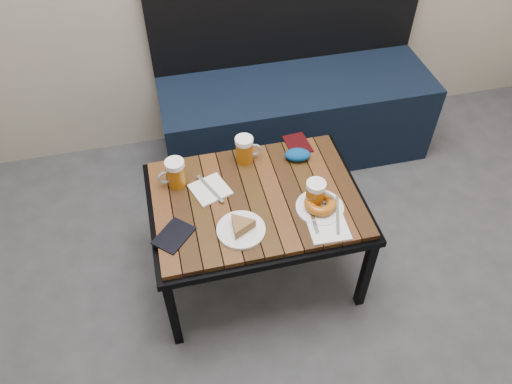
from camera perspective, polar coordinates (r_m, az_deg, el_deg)
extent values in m
cube|color=black|center=(2.72, 4.46, 8.48)|extent=(1.40, 0.50, 0.45)
cube|color=black|center=(2.65, 3.59, 19.62)|extent=(1.40, 0.05, 0.50)
cube|color=black|center=(1.97, -9.46, -13.57)|extent=(0.03, 0.03, 0.42)
cube|color=black|center=(2.09, 12.43, -9.14)|extent=(0.04, 0.03, 0.42)
cube|color=black|center=(2.31, -11.09, -1.63)|extent=(0.03, 0.04, 0.42)
cube|color=black|center=(2.41, 7.52, 1.54)|extent=(0.04, 0.04, 0.42)
cube|color=black|center=(1.98, 0.00, -1.29)|extent=(0.84, 0.62, 0.03)
cube|color=#341C0B|center=(1.96, 0.00, -0.78)|extent=(0.80, 0.58, 0.02)
cylinder|color=#9C520C|center=(1.99, -9.10, 1.90)|extent=(0.08, 0.08, 0.10)
cylinder|color=white|center=(1.94, -9.31, 3.18)|extent=(0.08, 0.08, 0.02)
torus|color=#8C999E|center=(1.98, -10.30, 1.64)|extent=(0.06, 0.01, 0.06)
cylinder|color=#9C520C|center=(2.06, -1.34, 4.63)|extent=(0.07, 0.07, 0.10)
cylinder|color=white|center=(2.02, -1.37, 5.89)|extent=(0.07, 0.07, 0.02)
torus|color=#8C999E|center=(2.07, -0.22, 4.83)|extent=(0.06, 0.01, 0.06)
cylinder|color=#9C520C|center=(1.90, 6.74, -0.48)|extent=(0.09, 0.09, 0.10)
cylinder|color=white|center=(1.86, 6.89, 0.77)|extent=(0.07, 0.07, 0.02)
torus|color=#8C999E|center=(1.90, 7.97, -0.67)|extent=(0.06, 0.04, 0.06)
cylinder|color=white|center=(1.83, -1.72, -4.35)|extent=(0.18, 0.18, 0.01)
cylinder|color=white|center=(1.92, 7.28, -1.79)|extent=(0.18, 0.18, 0.01)
torus|color=#85370C|center=(1.90, 7.35, -1.28)|extent=(0.12, 0.12, 0.04)
cube|color=#A5A8AD|center=(1.90, 9.30, -2.50)|extent=(0.07, 0.19, 0.00)
cube|color=#A5A8AD|center=(1.87, 6.54, -3.03)|extent=(0.02, 0.14, 0.00)
cube|color=white|center=(1.98, -5.27, 0.27)|extent=(0.17, 0.17, 0.01)
cube|color=#A5A8AD|center=(1.97, -5.28, 0.40)|extent=(0.09, 0.17, 0.00)
cube|color=white|center=(1.86, 8.31, -4.26)|extent=(0.15, 0.13, 0.01)
cube|color=black|center=(1.84, -9.38, -4.93)|extent=(0.17, 0.17, 0.01)
cube|color=black|center=(2.18, 4.78, 5.50)|extent=(0.11, 0.14, 0.01)
ellipsoid|color=navy|center=(2.09, 4.78, 4.26)|extent=(0.12, 0.09, 0.05)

